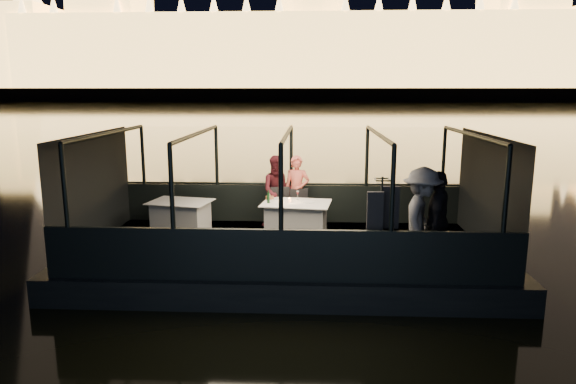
{
  "coord_description": "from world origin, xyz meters",
  "views": [
    {
      "loc": [
        0.51,
        -10.15,
        3.67
      ],
      "look_at": [
        0.0,
        0.4,
        1.55
      ],
      "focal_mm": 32.0,
      "sensor_mm": 36.0,
      "label": 1
    }
  ],
  "objects_px": {
    "passenger_stripe": "(421,223)",
    "coat_stand": "(381,225)",
    "passenger_dark": "(437,222)",
    "dining_table_central": "(296,220)",
    "dining_table_aft": "(181,215)",
    "wine_bottle": "(268,196)",
    "person_man_maroon": "(278,195)",
    "chair_port_left": "(279,211)",
    "chair_port_right": "(299,210)",
    "person_woman_coral": "(297,194)"
  },
  "relations": [
    {
      "from": "dining_table_central",
      "to": "dining_table_aft",
      "type": "height_order",
      "value": "dining_table_central"
    },
    {
      "from": "dining_table_central",
      "to": "wine_bottle",
      "type": "bearing_deg",
      "value": -174.17
    },
    {
      "from": "person_woman_coral",
      "to": "coat_stand",
      "type": "bearing_deg",
      "value": -56.98
    },
    {
      "from": "passenger_stripe",
      "to": "passenger_dark",
      "type": "height_order",
      "value": "passenger_stripe"
    },
    {
      "from": "coat_stand",
      "to": "passenger_stripe",
      "type": "relative_size",
      "value": 0.94
    },
    {
      "from": "dining_table_central",
      "to": "person_woman_coral",
      "type": "xyz_separation_m",
      "value": [
        -0.02,
        0.96,
        0.36
      ]
    },
    {
      "from": "dining_table_aft",
      "to": "person_man_maroon",
      "type": "bearing_deg",
      "value": 14.31
    },
    {
      "from": "person_man_maroon",
      "to": "passenger_stripe",
      "type": "distance_m",
      "value": 3.91
    },
    {
      "from": "chair_port_right",
      "to": "coat_stand",
      "type": "relative_size",
      "value": 0.52
    },
    {
      "from": "person_woman_coral",
      "to": "wine_bottle",
      "type": "xyz_separation_m",
      "value": [
        -0.58,
        -1.02,
        0.17
      ]
    },
    {
      "from": "chair_port_left",
      "to": "person_woman_coral",
      "type": "xyz_separation_m",
      "value": [
        0.38,
        0.42,
        0.3
      ]
    },
    {
      "from": "dining_table_aft",
      "to": "chair_port_right",
      "type": "relative_size",
      "value": 1.47
    },
    {
      "from": "passenger_stripe",
      "to": "coat_stand",
      "type": "bearing_deg",
      "value": 132.39
    },
    {
      "from": "passenger_dark",
      "to": "wine_bottle",
      "type": "relative_size",
      "value": 6.31
    },
    {
      "from": "chair_port_right",
      "to": "person_woman_coral",
      "type": "relative_size",
      "value": 0.54
    },
    {
      "from": "dining_table_aft",
      "to": "passenger_stripe",
      "type": "bearing_deg",
      "value": -24.79
    },
    {
      "from": "person_man_maroon",
      "to": "wine_bottle",
      "type": "bearing_deg",
      "value": -109.24
    },
    {
      "from": "coat_stand",
      "to": "passenger_dark",
      "type": "relative_size",
      "value": 0.98
    },
    {
      "from": "person_woman_coral",
      "to": "chair_port_right",
      "type": "bearing_deg",
      "value": -73.44
    },
    {
      "from": "dining_table_central",
      "to": "passenger_stripe",
      "type": "xyz_separation_m",
      "value": [
        2.27,
        -1.96,
        0.47
      ]
    },
    {
      "from": "coat_stand",
      "to": "person_man_maroon",
      "type": "relative_size",
      "value": 1.04
    },
    {
      "from": "person_woman_coral",
      "to": "wine_bottle",
      "type": "distance_m",
      "value": 1.18
    },
    {
      "from": "dining_table_aft",
      "to": "chair_port_right",
      "type": "bearing_deg",
      "value": 6.83
    },
    {
      "from": "dining_table_aft",
      "to": "person_man_maroon",
      "type": "xyz_separation_m",
      "value": [
        2.17,
        0.55,
        0.36
      ]
    },
    {
      "from": "dining_table_aft",
      "to": "chair_port_right",
      "type": "xyz_separation_m",
      "value": [
        2.65,
        0.32,
        0.06
      ]
    },
    {
      "from": "coat_stand",
      "to": "person_man_maroon",
      "type": "height_order",
      "value": "coat_stand"
    },
    {
      "from": "coat_stand",
      "to": "person_woman_coral",
      "type": "xyz_separation_m",
      "value": [
        -1.53,
        3.26,
        -0.15
      ]
    },
    {
      "from": "dining_table_aft",
      "to": "person_woman_coral",
      "type": "xyz_separation_m",
      "value": [
        2.6,
        0.65,
        0.36
      ]
    },
    {
      "from": "person_man_maroon",
      "to": "passenger_stripe",
      "type": "bearing_deg",
      "value": -55.66
    },
    {
      "from": "passenger_dark",
      "to": "passenger_stripe",
      "type": "bearing_deg",
      "value": -51.66
    },
    {
      "from": "dining_table_central",
      "to": "coat_stand",
      "type": "relative_size",
      "value": 0.84
    },
    {
      "from": "person_man_maroon",
      "to": "passenger_stripe",
      "type": "height_order",
      "value": "passenger_stripe"
    },
    {
      "from": "passenger_stripe",
      "to": "wine_bottle",
      "type": "xyz_separation_m",
      "value": [
        -2.87,
        1.89,
        0.06
      ]
    },
    {
      "from": "dining_table_central",
      "to": "person_woman_coral",
      "type": "distance_m",
      "value": 1.02
    },
    {
      "from": "dining_table_aft",
      "to": "chair_port_left",
      "type": "height_order",
      "value": "chair_port_left"
    },
    {
      "from": "chair_port_right",
      "to": "person_woman_coral",
      "type": "bearing_deg",
      "value": 83.69
    },
    {
      "from": "wine_bottle",
      "to": "dining_table_aft",
      "type": "bearing_deg",
      "value": 169.8
    },
    {
      "from": "chair_port_right",
      "to": "passenger_dark",
      "type": "xyz_separation_m",
      "value": [
        2.54,
        -2.47,
        0.4
      ]
    },
    {
      "from": "dining_table_central",
      "to": "coat_stand",
      "type": "height_order",
      "value": "coat_stand"
    },
    {
      "from": "dining_table_aft",
      "to": "person_woman_coral",
      "type": "bearing_deg",
      "value": 14.15
    },
    {
      "from": "dining_table_aft",
      "to": "chair_port_left",
      "type": "bearing_deg",
      "value": 6.03
    },
    {
      "from": "chair_port_right",
      "to": "person_man_maroon",
      "type": "bearing_deg",
      "value": 138.63
    },
    {
      "from": "passenger_dark",
      "to": "coat_stand",
      "type": "bearing_deg",
      "value": -47.93
    },
    {
      "from": "coat_stand",
      "to": "wine_bottle",
      "type": "distance_m",
      "value": 3.08
    },
    {
      "from": "chair_port_left",
      "to": "passenger_dark",
      "type": "xyz_separation_m",
      "value": [
        2.97,
        -2.38,
        0.4
      ]
    },
    {
      "from": "chair_port_left",
      "to": "chair_port_right",
      "type": "xyz_separation_m",
      "value": [
        0.44,
        0.08,
        0.0
      ]
    },
    {
      "from": "chair_port_left",
      "to": "dining_table_central",
      "type": "bearing_deg",
      "value": -67.15
    },
    {
      "from": "chair_port_left",
      "to": "chair_port_right",
      "type": "bearing_deg",
      "value": -3.25
    },
    {
      "from": "person_man_maroon",
      "to": "passenger_dark",
      "type": "distance_m",
      "value": 4.05
    },
    {
      "from": "chair_port_right",
      "to": "coat_stand",
      "type": "height_order",
      "value": "coat_stand"
    }
  ]
}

